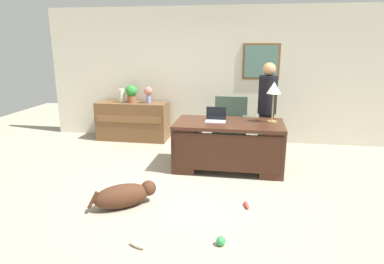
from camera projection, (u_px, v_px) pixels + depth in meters
ground_plane at (193, 189)px, 4.79m from camera, size 12.00×12.00×0.00m
back_wall at (214, 75)px, 6.91m from camera, size 7.00×0.16×2.70m
desk at (228, 144)px, 5.43m from camera, size 1.72×0.90×0.78m
credenza at (132, 121)px, 7.09m from camera, size 1.47×0.50×0.80m
armchair at (230, 127)px, 6.30m from camera, size 0.60×0.59×1.03m
person_standing at (267, 110)px, 5.87m from camera, size 0.32×0.32×1.68m
dog_lying at (125, 195)px, 4.23m from camera, size 0.76×0.65×0.30m
laptop at (216, 118)px, 5.41m from camera, size 0.32×0.22×0.23m
desk_lamp at (274, 90)px, 5.23m from camera, size 0.22×0.22×0.64m
vase_with_flowers at (148, 93)px, 6.88m from camera, size 0.17×0.17×0.33m
vase_empty at (122, 96)px, 6.99m from camera, size 0.12×0.12×0.28m
potted_plant at (131, 93)px, 6.94m from camera, size 0.24×0.24×0.36m
dog_toy_ball at (221, 241)px, 3.44m from camera, size 0.10×0.10×0.10m
dog_toy_bone at (137, 245)px, 3.41m from camera, size 0.20×0.12×0.05m
dog_toy_plush at (246, 205)px, 4.26m from camera, size 0.09×0.20×0.05m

